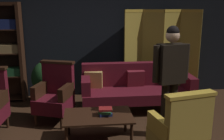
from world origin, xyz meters
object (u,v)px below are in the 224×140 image
at_px(book_green_cloth, 105,111).
at_px(book_red_leather, 105,109).
at_px(coffee_table, 98,118).
at_px(bookshelf, 1,51).
at_px(armchair_wing_right, 55,94).
at_px(standing_figure, 171,72).
at_px(book_navy_cloth, 106,114).
at_px(armchair_gilt_accent, 180,132).
at_px(velvet_couch, 136,86).
at_px(folding_screen, 161,52).
at_px(potted_plant, 47,79).

distance_m(book_green_cloth, book_red_leather, 0.03).
xyz_separation_m(coffee_table, book_red_leather, (0.11, -0.02, 0.14)).
bearing_deg(bookshelf, armchair_wing_right, -44.40).
xyz_separation_m(bookshelf, standing_figure, (2.97, -1.91, -0.05)).
bearing_deg(book_red_leather, book_green_cloth, 0.00).
bearing_deg(book_navy_cloth, bookshelf, 135.00).
bearing_deg(book_navy_cloth, armchair_gilt_accent, -42.31).
xyz_separation_m(bookshelf, book_green_cloth, (1.99, -1.99, -0.59)).
xyz_separation_m(book_green_cloth, book_red_leather, (0.00, 0.00, 0.03)).
distance_m(velvet_couch, standing_figure, 1.33).
bearing_deg(book_green_cloth, velvet_couch, 60.36).
distance_m(armchair_gilt_accent, book_red_leather, 1.13).
bearing_deg(bookshelf, book_green_cloth, -45.00).
xyz_separation_m(armchair_wing_right, book_green_cloth, (0.81, -0.83, -0.01)).
bearing_deg(book_navy_cloth, velvet_couch, 60.36).
bearing_deg(standing_figure, coffee_table, -176.54).
bearing_deg(velvet_couch, bookshelf, 164.64).
height_order(coffee_table, armchair_gilt_accent, armchair_gilt_accent).
bearing_deg(coffee_table, bookshelf, 133.66).
relative_size(armchair_gilt_accent, standing_figure, 0.61).
distance_m(standing_figure, book_green_cloth, 1.12).
distance_m(folding_screen, coffee_table, 2.60).
bearing_deg(potted_plant, velvet_couch, -14.23).
distance_m(folding_screen, velvet_couch, 1.18).
bearing_deg(book_green_cloth, armchair_wing_right, 134.14).
xyz_separation_m(velvet_couch, book_red_leather, (-0.71, -1.25, 0.06)).
xyz_separation_m(folding_screen, book_green_cloth, (-1.42, -2.03, -0.51)).
bearing_deg(velvet_couch, standing_figure, -77.16).
bearing_deg(armchair_gilt_accent, book_green_cloth, 137.69).
bearing_deg(book_green_cloth, coffee_table, 170.98).
distance_m(folding_screen, standing_figure, 1.99).
bearing_deg(book_green_cloth, potted_plant, 122.04).
xyz_separation_m(armchair_wing_right, potted_plant, (-0.26, 0.87, 0.03)).
distance_m(bookshelf, standing_figure, 3.53).
xyz_separation_m(armchair_wing_right, standing_figure, (1.78, -0.75, 0.54)).
xyz_separation_m(folding_screen, bookshelf, (-3.41, -0.04, 0.09)).
distance_m(folding_screen, bookshelf, 3.41).
height_order(bookshelf, book_navy_cloth, bookshelf).
height_order(coffee_table, book_red_leather, book_red_leather).
relative_size(bookshelf, potted_plant, 2.30).
relative_size(folding_screen, book_navy_cloth, 10.36).
bearing_deg(coffee_table, armchair_wing_right, 130.68).
relative_size(armchair_gilt_accent, book_red_leather, 5.42).
height_order(book_green_cloth, book_red_leather, book_red_leather).
bearing_deg(standing_figure, potted_plant, 141.60).
height_order(velvet_couch, book_red_leather, velvet_couch).
bearing_deg(armchair_gilt_accent, velvet_couch, 93.58).
xyz_separation_m(velvet_couch, standing_figure, (0.27, -1.17, 0.57)).
bearing_deg(folding_screen, coffee_table, -127.20).
xyz_separation_m(armchair_wing_right, book_navy_cloth, (0.81, -0.83, -0.05)).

